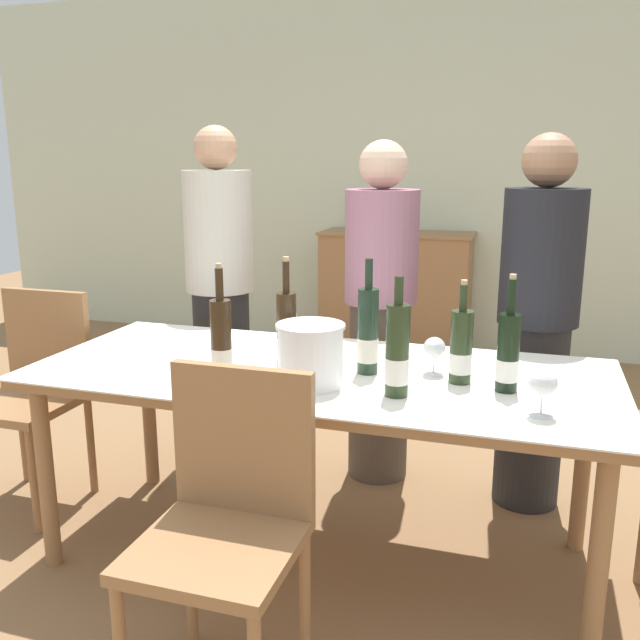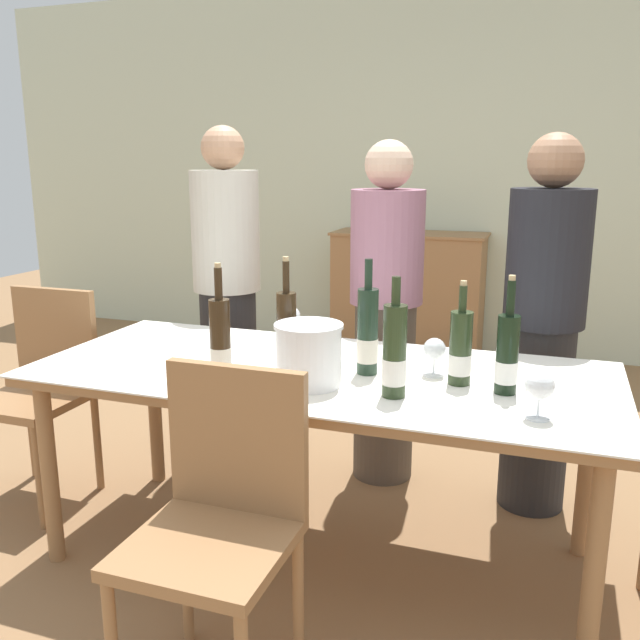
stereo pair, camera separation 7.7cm
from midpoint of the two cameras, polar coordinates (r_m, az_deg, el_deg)
ground_plane at (r=2.74m, az=-0.85°, el=-19.23°), size 12.00×12.00×0.00m
back_wall at (r=5.38m, az=9.89°, el=12.31°), size 8.00×0.10×2.80m
sideboard_cabinet at (r=5.24m, az=5.96°, el=2.22°), size 1.15×0.46×0.95m
dining_table at (r=2.44m, az=-0.91°, el=-5.63°), size 2.06×0.89×0.75m
ice_bucket at (r=2.22m, az=-1.80°, el=-2.80°), size 0.23×0.23×0.21m
wine_bottle_0 at (r=2.34m, az=3.12°, el=-1.13°), size 0.07×0.07×0.40m
wine_bottle_1 at (r=2.27m, az=-9.28°, el=-1.93°), size 0.07×0.07×0.40m
wine_bottle_2 at (r=2.12m, az=5.49°, el=-2.80°), size 0.08×0.08×0.38m
wine_bottle_3 at (r=2.23m, az=14.60°, el=-2.77°), size 0.07×0.07×0.38m
wine_bottle_4 at (r=2.29m, az=10.85°, el=-2.37°), size 0.08×0.08×0.35m
wine_bottle_5 at (r=2.38m, az=-3.76°, el=-1.13°), size 0.07×0.07×0.40m
wine_glass_0 at (r=2.80m, az=-3.55°, el=0.24°), size 0.08×0.08×0.14m
wine_glass_1 at (r=2.37m, az=8.69°, el=-2.49°), size 0.08×0.08×0.13m
wine_glass_2 at (r=2.05m, az=17.23°, el=-5.23°), size 0.08×0.08×0.14m
chair_left_end at (r=3.20m, az=-23.54°, el=-4.80°), size 0.42×0.42×0.92m
chair_near_front at (r=1.94m, az=-8.88°, el=-15.62°), size 0.42×0.42×0.92m
person_host at (r=3.39m, az=-9.04°, el=2.03°), size 0.33×0.33×1.64m
person_guest_left at (r=3.11m, az=4.39°, el=0.41°), size 0.33×0.33×1.56m
person_guest_right at (r=2.97m, az=17.09°, el=-0.54°), size 0.33×0.33×1.58m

